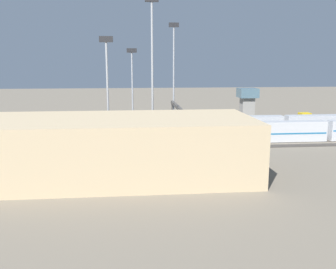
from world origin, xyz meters
TOP-DOWN VIEW (x-y plane):
  - ground_plane at (0.00, 0.00)m, footprint 400.00×400.00m
  - track_bed_0 at (0.00, -10.00)m, footprint 140.00×2.80m
  - track_bed_1 at (0.00, -5.00)m, footprint 140.00×2.80m
  - track_bed_2 at (0.00, 0.00)m, footprint 140.00×2.80m
  - track_bed_3 at (0.00, 5.00)m, footprint 140.00×2.80m
  - track_bed_4 at (0.00, 10.00)m, footprint 140.00×2.80m
  - train_on_track_0 at (-41.25, -10.00)m, footprint 10.00×3.00m
  - train_on_track_3 at (-13.16, 5.00)m, footprint 95.60×3.06m
  - train_on_track_1 at (-6.14, -5.00)m, footprint 95.60×3.06m
  - light_mast_0 at (-0.62, -13.91)m, footprint 2.80×0.70m
  - light_mast_1 at (16.48, 13.68)m, footprint 2.80×0.70m
  - light_mast_2 at (11.20, -13.41)m, footprint 2.80×0.70m
  - light_mast_3 at (7.04, 13.39)m, footprint 2.80×0.70m
  - signal_gantry at (-0.01, 0.00)m, footprint 0.70×25.00m
  - maintenance_shed at (15.06, 30.25)m, footprint 48.24×20.01m
  - control_tower at (-26.28, -25.79)m, footprint 6.00×6.00m

SIDE VIEW (x-z plane):
  - ground_plane at x=0.00m, z-range 0.00..0.00m
  - track_bed_0 at x=0.00m, z-range 0.00..0.12m
  - track_bed_1 at x=0.00m, z-range 0.00..0.12m
  - track_bed_2 at x=0.00m, z-range 0.00..0.12m
  - track_bed_3 at x=0.00m, z-range 0.00..0.12m
  - track_bed_4 at x=0.00m, z-range 0.00..0.12m
  - train_on_track_0 at x=-41.25m, z-range -0.34..4.66m
  - train_on_track_3 at x=-13.16m, z-range 0.10..5.10m
  - train_on_track_1 at x=-6.14m, z-range 0.11..5.11m
  - maintenance_shed at x=15.06m, z-range 0.00..10.27m
  - control_tower at x=-26.28m, z-range 1.03..12.26m
  - signal_gantry at x=-0.01m, z-range 3.02..11.82m
  - light_mast_2 at x=11.20m, z-range 3.53..26.88m
  - light_mast_1 at x=16.48m, z-range 3.61..28.35m
  - light_mast_0 at x=-0.62m, z-range 3.86..34.22m
  - light_mast_3 at x=7.04m, z-range 3.95..36.76m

